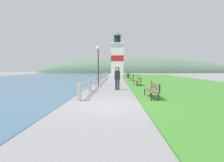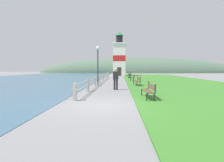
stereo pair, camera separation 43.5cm
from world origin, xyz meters
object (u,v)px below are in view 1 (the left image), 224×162
lighthouse (117,57)px  trash_bin (128,76)px  lamp_post (98,58)px  park_bench_near (153,89)px  person_strolling (117,78)px  park_bench_by_lighthouse (128,75)px  park_bench_midway (138,80)px  park_bench_far (132,77)px

lighthouse → trash_bin: bearing=-81.5°
trash_bin → lamp_post: (-3.80, -12.17, 2.31)m
park_bench_near → person_strolling: size_ratio=1.12×
park_bench_by_lighthouse → lighthouse: 10.63m
lighthouse → trash_bin: (1.77, -11.84, -3.97)m
park_bench_near → park_bench_midway: same height
park_bench_midway → person_strolling: bearing=54.8°
park_bench_far → lighthouse: bearing=-76.2°
park_bench_far → park_bench_midway: bearing=97.1°
person_strolling → lamp_post: lamp_post is taller
park_bench_near → park_bench_by_lighthouse: (0.12, 22.09, -0.00)m
park_bench_far → park_bench_by_lighthouse: 8.02m
park_bench_near → lamp_post: lamp_post is taller
trash_bin → park_bench_midway: bearing=-89.2°
park_bench_near → park_bench_far: (0.13, 14.06, -0.00)m
park_bench_by_lighthouse → trash_bin: size_ratio=1.92×
park_bench_near → park_bench_far: same height
lighthouse → trash_bin: 12.61m
park_bench_far → lamp_post: 7.77m
park_bench_midway → lighthouse: (-1.95, 24.38, 3.85)m
park_bench_near → lighthouse: lighthouse is taller
park_bench_by_lighthouse → trash_bin: park_bench_by_lighthouse is taller
park_bench_midway → park_bench_by_lighthouse: 14.67m
park_bench_midway → trash_bin: size_ratio=2.12×
park_bench_by_lighthouse → lighthouse: lighthouse is taller
lamp_post → park_bench_midway: bearing=-5.4°
park_bench_near → trash_bin: (-0.08, 19.96, -0.12)m
lighthouse → lamp_post: lighthouse is taller
park_bench_far → trash_bin: park_bench_far is taller
person_strolling → trash_bin: size_ratio=2.09×
lighthouse → person_strolling: bearing=-90.3°
park_bench_near → park_bench_far: size_ratio=1.13×
park_bench_near → lighthouse: bearing=-87.7°
park_bench_by_lighthouse → lighthouse: bearing=-79.4°
lamp_post → person_strolling: bearing=-62.7°
park_bench_far → person_strolling: bearing=85.5°
park_bench_near → park_bench_far: bearing=-91.6°
park_bench_by_lighthouse → trash_bin: (-0.21, -2.13, -0.11)m
park_bench_near → lighthouse: 32.08m
park_bench_near → park_bench_midway: 7.41m
lamp_post → trash_bin: bearing=72.6°
park_bench_by_lighthouse → person_strolling: person_strolling is taller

